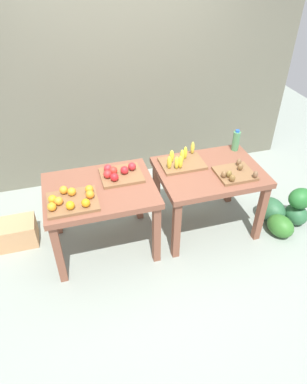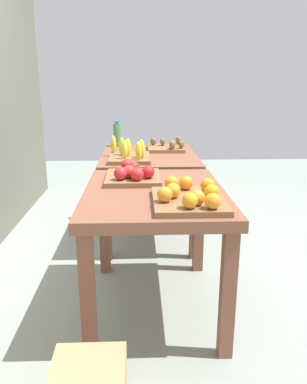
{
  "view_description": "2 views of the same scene",
  "coord_description": "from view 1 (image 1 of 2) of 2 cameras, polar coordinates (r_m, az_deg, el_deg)",
  "views": [
    {
      "loc": [
        -0.79,
        -2.63,
        2.67
      ],
      "look_at": [
        -0.02,
        0.05,
        0.56
      ],
      "focal_mm": 32.31,
      "sensor_mm": 36.0,
      "label": 1
    },
    {
      "loc": [
        -2.63,
        0.09,
        1.35
      ],
      "look_at": [
        0.05,
        -0.02,
        0.56
      ],
      "focal_mm": 35.34,
      "sensor_mm": 36.0,
      "label": 2
    }
  ],
  "objects": [
    {
      "name": "ground_plane",
      "position": [
        3.83,
        0.46,
        -7.01
      ],
      "size": [
        8.0,
        8.0,
        0.0
      ],
      "primitive_type": "plane",
      "color": "gray"
    },
    {
      "name": "back_wall",
      "position": [
        4.23,
        -5.0,
        20.96
      ],
      "size": [
        4.4,
        0.12,
        3.0
      ],
      "primitive_type": "cube",
      "color": "#686655",
      "rests_on": "ground_plane"
    },
    {
      "name": "display_table_left",
      "position": [
        3.33,
        -8.77,
        -0.84
      ],
      "size": [
        1.04,
        0.8,
        0.75
      ],
      "color": "brown",
      "rests_on": "ground_plane"
    },
    {
      "name": "display_table_right",
      "position": [
        3.59,
        9.13,
        2.21
      ],
      "size": [
        1.04,
        0.8,
        0.75
      ],
      "color": "brown",
      "rests_on": "ground_plane"
    },
    {
      "name": "orange_bin",
      "position": [
        3.1,
        -13.35,
        -1.28
      ],
      "size": [
        0.44,
        0.36,
        0.11
      ],
      "color": "brown",
      "rests_on": "display_table_left"
    },
    {
      "name": "apple_bin",
      "position": [
        3.37,
        -5.66,
        3.06
      ],
      "size": [
        0.4,
        0.34,
        0.11
      ],
      "color": "brown",
      "rests_on": "display_table_left"
    },
    {
      "name": "banana_crate",
      "position": [
        3.54,
        4.64,
        5.06
      ],
      "size": [
        0.44,
        0.33,
        0.17
      ],
      "color": "brown",
      "rests_on": "display_table_right"
    },
    {
      "name": "kiwi_bin",
      "position": [
        3.47,
        13.33,
        3.06
      ],
      "size": [
        0.36,
        0.33,
        0.1
      ],
      "color": "brown",
      "rests_on": "display_table_right"
    },
    {
      "name": "water_bottle",
      "position": [
        3.86,
        13.46,
        8.23
      ],
      "size": [
        0.08,
        0.08,
        0.24
      ],
      "color": "#4C8C59",
      "rests_on": "display_table_right"
    },
    {
      "name": "watermelon_pile",
      "position": [
        4.11,
        20.8,
        -3.14
      ],
      "size": [
        0.59,
        0.64,
        0.46
      ],
      "color": "#2B613A",
      "rests_on": "ground_plane"
    },
    {
      "name": "cardboard_produce_box",
      "position": [
        3.93,
        -21.6,
        -6.26
      ],
      "size": [
        0.4,
        0.3,
        0.27
      ],
      "primitive_type": "cube",
      "color": "tan",
      "rests_on": "ground_plane"
    }
  ]
}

